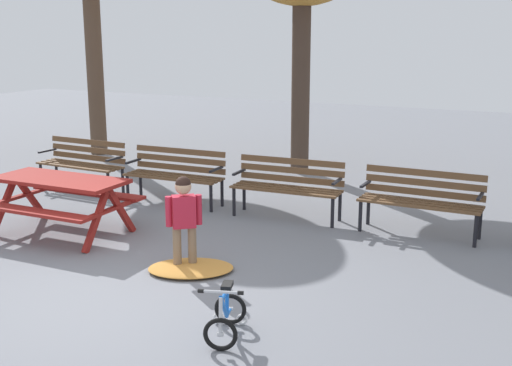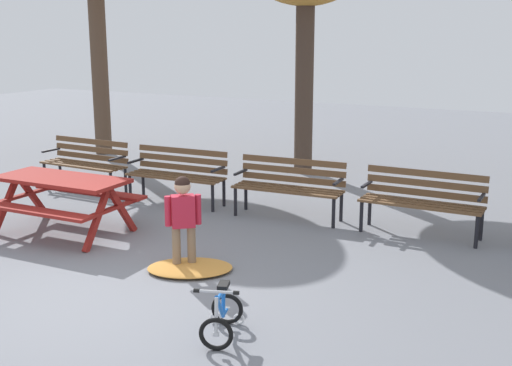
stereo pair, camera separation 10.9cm
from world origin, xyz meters
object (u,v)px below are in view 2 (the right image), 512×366
at_px(picnic_table, 62,190).
at_px(park_bench_far_left, 86,160).
at_px(child_standing, 183,215).
at_px(kids_bicycle, 222,316).
at_px(park_bench_left, 178,171).
at_px(park_bench_far_right, 423,197).
at_px(park_bench_right, 290,183).

xyz_separation_m(picnic_table, park_bench_far_left, (-1.42, 2.07, -0.08)).
relative_size(child_standing, kids_bicycle, 1.73).
distance_m(picnic_table, park_bench_far_left, 2.51).
bearing_deg(picnic_table, kids_bicycle, -25.87).
height_order(park_bench_left, park_bench_far_right, same).
height_order(park_bench_right, child_standing, child_standing).
bearing_deg(child_standing, kids_bicycle, -45.82).
relative_size(picnic_table, park_bench_far_left, 1.13).
bearing_deg(park_bench_far_left, park_bench_right, 0.20).
xyz_separation_m(picnic_table, park_bench_left, (0.48, 2.04, -0.08)).
bearing_deg(kids_bicycle, park_bench_far_right, 77.27).
xyz_separation_m(park_bench_far_left, park_bench_far_right, (5.70, 0.07, 0.00)).
bearing_deg(child_standing, picnic_table, 170.14).
bearing_deg(park_bench_far_left, park_bench_left, -0.90).
distance_m(child_standing, kids_bicycle, 1.84).
xyz_separation_m(picnic_table, park_bench_right, (2.38, 2.09, -0.08)).
relative_size(park_bench_left, park_bench_far_right, 1.01).
bearing_deg(park_bench_far_left, kids_bicycle, -37.65).
xyz_separation_m(park_bench_far_left, park_bench_left, (1.89, -0.03, 0.00)).
bearing_deg(park_bench_far_left, park_bench_far_right, 0.71).
bearing_deg(park_bench_left, picnic_table, -103.14).
bearing_deg(picnic_table, child_standing, -9.86).
height_order(picnic_table, kids_bicycle, picnic_table).
xyz_separation_m(park_bench_left, park_bench_far_right, (3.80, 0.10, 0.00)).
xyz_separation_m(park_bench_far_left, kids_bicycle, (4.84, -3.73, -0.31)).
xyz_separation_m(park_bench_right, kids_bicycle, (1.05, -3.75, -0.31)).
bearing_deg(kids_bicycle, picnic_table, 154.13).
distance_m(park_bench_far_left, park_bench_far_right, 5.70).
bearing_deg(park_bench_right, kids_bicycle, -74.39).
distance_m(park_bench_right, child_standing, 2.48).
relative_size(park_bench_left, child_standing, 1.49).
bearing_deg(park_bench_right, park_bench_left, -178.69).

